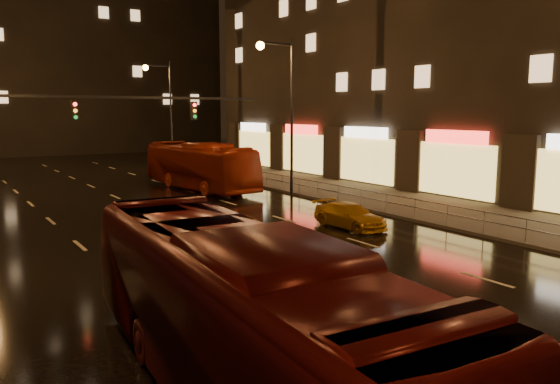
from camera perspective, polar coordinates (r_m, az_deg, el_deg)
name	(u,v)px	position (r m, az deg, el deg)	size (l,w,h in m)	color
ground	(161,217)	(28.99, -12.35, -2.55)	(140.00, 140.00, 0.00)	black
sidewalk_right	(416,205)	(32.42, 14.00, -1.31)	(7.00, 70.00, 0.15)	#38332D
building_distant	(39,13)	(80.87, -23.84, 16.72)	(44.00, 16.00, 36.00)	black
traffic_signal	(51,127)	(27.12, -22.77, 6.32)	(15.31, 0.32, 6.20)	black
railing_right	(338,189)	(32.21, 6.12, 0.31)	(0.05, 56.00, 1.00)	#99999E
bus_red	(240,314)	(10.58, -4.22, -12.63)	(2.76, 11.82, 3.29)	#510C0B
bus_curb	(199,166)	(38.51, -8.43, 2.70)	(2.74, 11.71, 3.26)	#9E280F
taxi_near	(245,232)	(21.95, -3.67, -4.18)	(1.52, 3.78, 1.29)	#C06E12
taxi_far	(350,216)	(25.86, 7.30, -2.45)	(1.61, 3.95, 1.15)	orange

